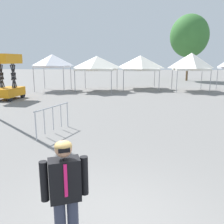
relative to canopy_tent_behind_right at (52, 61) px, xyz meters
name	(u,v)px	position (x,y,z in m)	size (l,w,h in m)	color
canopy_tent_behind_right	(52,61)	(0.00, 0.00, 0.00)	(2.93, 2.93, 3.35)	#9E9EA3
canopy_tent_right_of_center	(97,63)	(4.18, 0.00, -0.20)	(3.65, 3.65, 3.18)	#9E9EA3
canopy_tent_far_right	(140,63)	(8.17, 2.15, -0.19)	(3.67, 3.67, 3.26)	#9E9EA3
canopy_tent_behind_center	(191,62)	(12.76, 0.83, -0.05)	(2.99, 2.99, 3.47)	#9E9EA3
scissor_lift	(8,85)	(-1.49, -5.47, -1.70)	(1.52, 2.37, 3.24)	black
person_foreground	(65,192)	(6.80, -19.06, -1.70)	(0.61, 0.39, 1.78)	#33384C
tree_behind_tents_right	(189,36)	(14.84, 12.46, 3.26)	(5.13, 5.13, 8.83)	brown
crowd_barrier_near_person	(53,114)	(4.56, -13.23, -1.98)	(0.68, 2.02, 1.08)	#B7BABF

